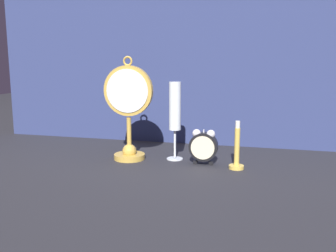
{
  "coord_description": "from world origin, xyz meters",
  "views": [
    {
      "loc": [
        0.28,
        -1.01,
        0.31
      ],
      "look_at": [
        0.0,
        0.08,
        0.11
      ],
      "focal_mm": 40.0,
      "sensor_mm": 36.0,
      "label": 1
    }
  ],
  "objects": [
    {
      "name": "ground_plane",
      "position": [
        0.0,
        0.0,
        0.0
      ],
      "size": [
        4.0,
        4.0,
        0.0
      ],
      "primitive_type": "plane",
      "color": "#232328"
    },
    {
      "name": "fabric_backdrop_drape",
      "position": [
        0.0,
        0.33,
        0.37
      ],
      "size": [
        1.46,
        0.01,
        0.74
      ],
      "primitive_type": "cube",
      "color": "navy",
      "rests_on": "ground_plane"
    },
    {
      "name": "alarm_clock_twin_bell",
      "position": [
        0.11,
        0.06,
        0.06
      ],
      "size": [
        0.08,
        0.03,
        0.11
      ],
      "color": "black",
      "rests_on": "ground_plane"
    },
    {
      "name": "champagne_flute",
      "position": [
        0.02,
        0.09,
        0.15
      ],
      "size": [
        0.05,
        0.05,
        0.24
      ],
      "color": "silver",
      "rests_on": "ground_plane"
    },
    {
      "name": "pocket_watch_on_stand",
      "position": [
        -0.12,
        0.06,
        0.15
      ],
      "size": [
        0.15,
        0.1,
        0.32
      ],
      "color": "gold",
      "rests_on": "ground_plane"
    },
    {
      "name": "brass_candlestick",
      "position": [
        0.21,
        0.04,
        0.05
      ],
      "size": [
        0.04,
        0.04,
        0.14
      ],
      "color": "gold",
      "rests_on": "ground_plane"
    }
  ]
}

